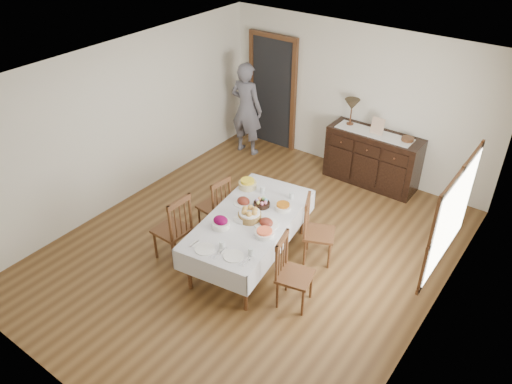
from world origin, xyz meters
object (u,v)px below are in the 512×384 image
Objects in this scene: chair_left_near at (174,228)px; table_lamp at (352,105)px; chair_right_near at (291,272)px; chair_left_far at (216,205)px; chair_right_far at (316,230)px; person at (247,106)px; dining_table at (250,223)px; sideboard at (372,158)px.

chair_left_near is 2.28× the size of table_lamp.
chair_right_near is at bearing 99.04° from chair_left_near.
chair_left_far is (0.05, 0.82, -0.05)m from chair_left_near.
person is at bearing 29.49° from chair_right_far.
person is 2.00m from table_lamp.
chair_right_far reaches higher than dining_table.
sideboard is 2.50m from person.
chair_left_far is 0.50× the size of person.
dining_table is at bearing -89.12° from table_lamp.
person is (-1.13, 3.13, 0.41)m from chair_left_near.
chair_right_near is at bearing 131.61° from person.
chair_left_far is at bearing -105.48° from table_lamp.
sideboard is 3.45× the size of table_lamp.
chair_left_near is 3.72m from sideboard.
chair_left_near is 3.70m from table_lamp.
sideboard is (0.46, 2.88, -0.15)m from dining_table.
chair_right_far is (1.56, 1.14, -0.03)m from chair_left_near.
chair_left_far is at bearing 58.02° from chair_right_near.
chair_right_far reaches higher than chair_left_far.
chair_right_far is at bearing -83.71° from sideboard.
chair_left_near is at bearing -110.52° from sideboard.
table_lamp reaches higher than chair_left_near.
dining_table is at bearing 124.66° from person.
table_lamp is (-0.95, 3.29, 0.81)m from chair_right_near.
person is at bearing -168.32° from table_lamp.
chair_left_near is 1.77m from chair_right_near.
chair_right_near is 0.62× the size of sideboard.
chair_left_near is 0.56× the size of person.
dining_table is at bearing 126.76° from chair_left_near.
chair_left_far is at bearing 113.75° from person.
sideboard reaches higher than dining_table.
dining_table is 2.24× the size of chair_right_near.
table_lamp reaches higher than sideboard.
chair_left_near is at bearing 84.63° from chair_right_near.
table_lamp is (0.75, 2.71, 0.83)m from chair_left_far.
chair_left_near is 1.06× the size of chair_right_far.
chair_left_near is 1.93m from chair_right_far.
table_lamp is at bearing 171.21° from chair_left_far.
sideboard is at bearing 72.45° from dining_table.
dining_table is 2.33× the size of chair_left_far.
chair_right_near is 4.10m from person.
dining_table is 1.04m from chair_left_near.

